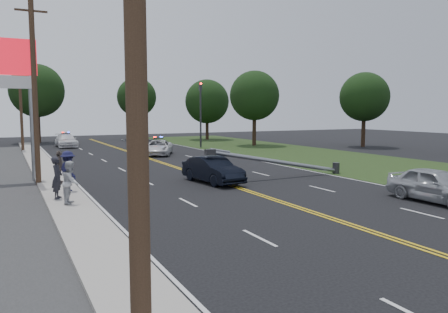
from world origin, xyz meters
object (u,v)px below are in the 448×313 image
traffic_signal (201,109)px  utility_pole_far (21,100)px  pylon_sign (6,75)px  bystander_b (71,182)px  utility_pole_mid (35,90)px  emergency_b (66,141)px  waiting_sedan (437,185)px  emergency_a (158,148)px  fallen_streetlight (285,162)px  bystander_d (59,167)px  bystander_a (57,178)px  utility_pole_near (135,23)px  crashed_sedan (213,170)px  bystander_c (68,171)px

traffic_signal → utility_pole_far: bearing=167.1°
utility_pole_far → pylon_sign: bearing=-93.7°
bystander_b → traffic_signal: bearing=-14.9°
utility_pole_mid → utility_pole_far: 22.00m
bystander_b → emergency_b: bearing=12.9°
utility_pole_far → waiting_sedan: 38.28m
pylon_sign → utility_pole_far: 20.06m
utility_pole_far → emergency_a: bearing=-41.7°
traffic_signal → fallen_streetlight: traffic_signal is taller
emergency_b → bystander_d: bearing=-98.1°
bystander_a → utility_pole_near: bearing=-165.2°
pylon_sign → fallen_streetlight: size_ratio=0.85×
bystander_b → emergency_a: bearing=-8.5°
emergency_a → bystander_a: (-10.37, -17.49, 0.38)m
utility_pole_mid → waiting_sedan: (15.24, -12.84, -4.33)m
utility_pole_far → bystander_a: (0.45, -27.14, -4.03)m
utility_pole_mid → bystander_a: bearing=-85.0°
pylon_sign → emergency_a: (12.12, 10.35, -5.32)m
emergency_a → bystander_d: 16.52m
utility_pole_far → bystander_d: (0.98, -22.92, -4.08)m
emergency_b → bystander_b: bystander_b is taller
pylon_sign → bystander_b: size_ratio=4.44×
waiting_sedan → emergency_b: waiting_sedan is taller
fallen_streetlight → bystander_d: (-12.40, 3.08, 0.08)m
bystander_b → bystander_a: bearing=36.2°
crashed_sedan → emergency_a: size_ratio=0.91×
utility_pole_far → bystander_b: utility_pole_far is taller
pylon_sign → traffic_signal: 24.75m
crashed_sedan → bystander_a: 8.40m
bystander_b → bystander_c: 3.15m
fallen_streetlight → emergency_a: bearing=98.9°
emergency_a → emergency_b: bearing=141.9°
fallen_streetlight → bystander_c: bearing=176.8°
utility_pole_far → waiting_sedan: utility_pole_far is taller
emergency_a → bystander_c: 18.43m
bystander_b → bystander_d: bystander_b is taller
bystander_b → bystander_c: size_ratio=0.92×
fallen_streetlight → emergency_b: size_ratio=1.88×
waiting_sedan → bystander_b: 15.75m
traffic_signal → crashed_sedan: bearing=-112.0°
emergency_b → bystander_c: (-3.31, -28.46, 0.37)m
waiting_sedan → bystander_b: (-14.39, 6.39, 0.26)m
utility_pole_near → emergency_a: (10.82, 32.35, -4.41)m
traffic_signal → utility_pole_far: (-17.50, 4.00, 0.88)m
bystander_a → fallen_streetlight: bearing=-68.5°
crashed_sedan → waiting_sedan: waiting_sedan is taller
fallen_streetlight → bystander_c: (-12.25, 0.68, 0.18)m
emergency_a → utility_pole_near: bearing=-83.1°
traffic_signal → emergency_a: bearing=-139.8°
waiting_sedan → fallen_streetlight: bearing=101.7°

